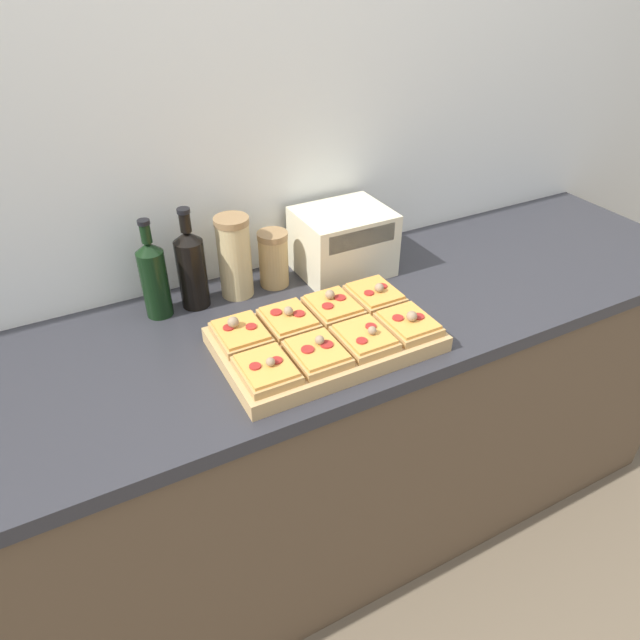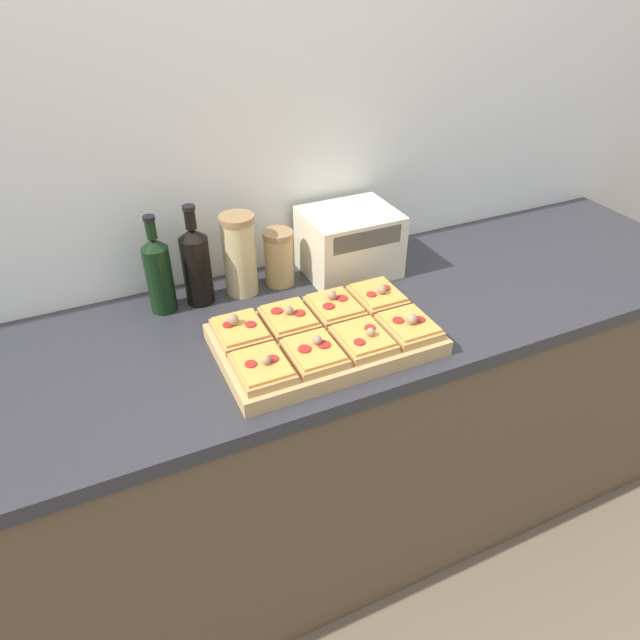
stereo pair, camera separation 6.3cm
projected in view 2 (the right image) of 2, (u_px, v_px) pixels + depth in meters
ground_plane at (355, 612)px, 1.81m from camera, size 12.00×12.00×0.00m
wall_back at (259, 161)px, 1.61m from camera, size 6.00×0.06×2.50m
kitchen_counter at (312, 441)px, 1.79m from camera, size 2.63×0.67×0.93m
cutting_board at (325, 340)px, 1.41m from camera, size 0.53×0.33×0.04m
pizza_slice_back_left at (240, 330)px, 1.38m from camera, size 0.12×0.14×0.06m
pizza_slice_back_midleft at (289, 318)px, 1.43m from camera, size 0.12×0.14×0.05m
pizza_slice_back_midright at (335, 306)px, 1.47m from camera, size 0.12×0.14×0.05m
pizza_slice_back_right at (378, 296)px, 1.52m from camera, size 0.12×0.14×0.05m
pizza_slice_front_left at (262, 367)px, 1.27m from camera, size 0.12×0.14×0.05m
pizza_slice_front_midleft at (314, 352)px, 1.31m from camera, size 0.12×0.14×0.05m
pizza_slice_front_midright at (363, 339)px, 1.36m from camera, size 0.12×0.14×0.05m
pizza_slice_front_right at (409, 326)px, 1.40m from camera, size 0.12×0.14×0.05m
olive_oil_bottle at (159, 273)px, 1.50m from camera, size 0.07×0.07×0.28m
wine_bottle at (196, 264)px, 1.53m from camera, size 0.08×0.08×0.28m
grain_jar_tall at (240, 255)px, 1.58m from camera, size 0.10×0.10×0.23m
grain_jar_short at (279, 258)px, 1.64m from camera, size 0.09×0.09×0.17m
toaster_oven at (349, 242)px, 1.69m from camera, size 0.29×0.22×0.19m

